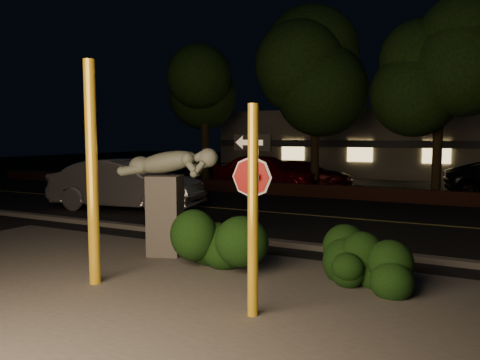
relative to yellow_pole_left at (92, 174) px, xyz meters
name	(u,v)px	position (x,y,z in m)	size (l,w,h in m)	color
ground	(354,204)	(1.73, 11.01, -1.83)	(90.00, 90.00, 0.00)	black
patio	(184,300)	(1.73, 0.01, -1.82)	(14.00, 6.00, 0.02)	#4C4944
road	(331,217)	(1.73, 8.01, -1.82)	(80.00, 8.00, 0.01)	black
lane_marking	(331,217)	(1.73, 8.01, -1.81)	(80.00, 0.12, 0.01)	#B3A447
curb	(281,243)	(1.73, 3.91, -1.77)	(80.00, 0.25, 0.12)	#4C4944
brick_wall	(362,193)	(1.73, 12.31, -1.58)	(40.00, 0.35, 0.50)	#482417
parking_lot	(387,186)	(1.73, 18.01, -1.82)	(40.00, 12.00, 0.01)	black
building	(409,143)	(1.73, 26.00, 0.17)	(22.00, 10.20, 4.00)	#666251
tree_far_a	(204,76)	(-6.27, 14.01, 3.51)	(4.60, 4.60, 7.43)	black
tree_far_b	(316,52)	(-0.77, 14.21, 4.23)	(5.20, 5.20, 8.41)	black
tree_far_c	(441,50)	(4.23, 13.81, 3.83)	(4.80, 4.80, 7.84)	black
yellow_pole_left	(92,174)	(0.00, 0.00, 0.00)	(0.18, 0.18, 3.65)	yellow
yellow_pole_right	(253,212)	(2.91, -0.09, -0.39)	(0.14, 0.14, 2.87)	yellow
signpost	(252,178)	(2.22, 1.34, -0.07)	(0.80, 0.29, 2.47)	black
sculpture	(167,190)	(-0.05, 2.11, -0.47)	(2.03, 1.15, 2.20)	#4C4944
hedge_center	(227,237)	(1.45, 1.89, -1.27)	(2.15, 1.01, 1.12)	black
hedge_right	(369,251)	(3.99, 2.25, -1.33)	(1.52, 0.81, 1.00)	black
hedge_far_right	(371,262)	(4.11, 1.80, -1.39)	(1.26, 0.79, 0.88)	black
silver_sedan	(127,184)	(-4.79, 6.46, -0.99)	(1.77, 5.08, 1.67)	#AFAFB4
parked_car_red	(265,172)	(-3.01, 13.90, -1.00)	(1.94, 4.83, 1.64)	maroon
parked_car_darkred	(305,175)	(-1.54, 15.21, -1.19)	(1.80, 4.42, 1.28)	#3A060B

